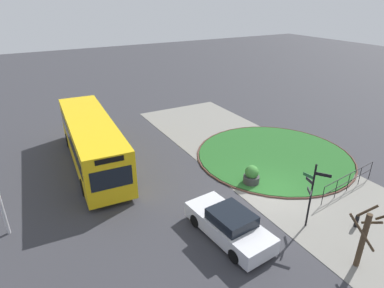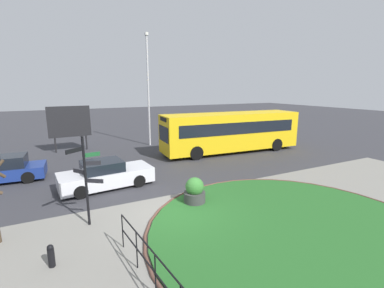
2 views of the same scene
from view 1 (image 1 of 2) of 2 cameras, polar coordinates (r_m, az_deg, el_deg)
name	(u,v)px [view 1 (image 1 of 2)]	position (r m, az deg, el deg)	size (l,w,h in m)	color
ground	(270,191)	(19.38, 13.42, -7.94)	(120.00, 120.00, 0.00)	#333338
sidewalk_paving	(296,181)	(20.69, 17.79, -6.22)	(32.00, 7.81, 0.02)	gray
grass_island	(274,155)	(23.35, 14.08, -1.94)	(10.37, 10.37, 0.10)	#235B23
grass_kerb_ring	(274,155)	(23.35, 14.08, -1.93)	(10.68, 10.68, 0.11)	brown
signpost_directional	(311,192)	(16.19, 20.15, -7.82)	(1.14, 0.94, 3.40)	black
bollard_foreground	(357,221)	(17.90, 26.84, -11.86)	(0.19, 0.19, 0.70)	black
railing_grass_edge	(349,180)	(20.46, 25.74, -5.65)	(0.58, 4.81, 1.15)	black
bus_yellow	(92,141)	(21.93, -17.07, 0.54)	(11.24, 3.27, 3.07)	yellow
car_trailing	(229,225)	(15.44, 6.48, -13.84)	(4.71, 2.26, 1.41)	silver
planter_near_signpost	(251,176)	(19.52, 10.35, -5.49)	(0.95, 0.95, 1.20)	#383838
street_tree_bare	(365,236)	(15.02, 27.98, -13.97)	(1.31, 1.54, 3.10)	#423323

